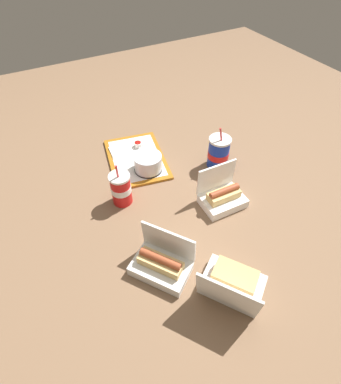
{
  "coord_description": "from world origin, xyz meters",
  "views": [
    {
      "loc": [
        0.75,
        -0.45,
        0.93
      ],
      "look_at": [
        -0.0,
        -0.04,
        0.05
      ],
      "focal_mm": 28.0,
      "sensor_mm": 36.0,
      "label": 1
    }
  ],
  "objects_px": {
    "cake_container": "(148,163)",
    "plastic_fork": "(149,149)",
    "ketchup_cup": "(138,144)",
    "soda_cup_back": "(121,189)",
    "soda_cup_left": "(218,153)",
    "clamshell_hotdog_corner": "(162,263)",
    "clamshell_sandwich_back": "(232,283)",
    "clamshell_hotdog_left": "(222,196)",
    "food_tray": "(137,159)"
  },
  "relations": [
    {
      "from": "ketchup_cup",
      "to": "soda_cup_back",
      "type": "height_order",
      "value": "soda_cup_back"
    },
    {
      "from": "cake_container",
      "to": "ketchup_cup",
      "type": "height_order",
      "value": "cake_container"
    },
    {
      "from": "food_tray",
      "to": "cake_container",
      "type": "xyz_separation_m",
      "value": [
        0.1,
        0.01,
        0.04
      ]
    },
    {
      "from": "food_tray",
      "to": "soda_cup_left",
      "type": "bearing_deg",
      "value": 56.0
    },
    {
      "from": "cake_container",
      "to": "plastic_fork",
      "type": "xyz_separation_m",
      "value": [
        -0.13,
        0.07,
        -0.03
      ]
    },
    {
      "from": "cake_container",
      "to": "soda_cup_back",
      "type": "xyz_separation_m",
      "value": [
        0.12,
        -0.17,
        0.02
      ]
    },
    {
      "from": "food_tray",
      "to": "plastic_fork",
      "type": "height_order",
      "value": "plastic_fork"
    },
    {
      "from": "food_tray",
      "to": "ketchup_cup",
      "type": "distance_m",
      "value": 0.09
    },
    {
      "from": "soda_cup_back",
      "to": "soda_cup_left",
      "type": "height_order",
      "value": "soda_cup_left"
    },
    {
      "from": "plastic_fork",
      "to": "clamshell_hotdog_corner",
      "type": "relative_size",
      "value": 0.47
    },
    {
      "from": "clamshell_hotdog_left",
      "to": "clamshell_hotdog_corner",
      "type": "distance_m",
      "value": 0.39
    },
    {
      "from": "clamshell_hotdog_corner",
      "to": "soda_cup_left",
      "type": "xyz_separation_m",
      "value": [
        -0.37,
        0.48,
        0.03
      ]
    },
    {
      "from": "soda_cup_left",
      "to": "soda_cup_back",
      "type": "bearing_deg",
      "value": -89.38
    },
    {
      "from": "clamshell_sandwich_back",
      "to": "soda_cup_left",
      "type": "bearing_deg",
      "value": 149.72
    },
    {
      "from": "plastic_fork",
      "to": "soda_cup_left",
      "type": "distance_m",
      "value": 0.34
    },
    {
      "from": "clamshell_hotdog_left",
      "to": "ketchup_cup",
      "type": "bearing_deg",
      "value": -162.99
    },
    {
      "from": "clamshell_sandwich_back",
      "to": "soda_cup_back",
      "type": "height_order",
      "value": "soda_cup_back"
    },
    {
      "from": "soda_cup_left",
      "to": "clamshell_hotdog_corner",
      "type": "bearing_deg",
      "value": -52.58
    },
    {
      "from": "food_tray",
      "to": "ketchup_cup",
      "type": "height_order",
      "value": "ketchup_cup"
    },
    {
      "from": "food_tray",
      "to": "plastic_fork",
      "type": "distance_m",
      "value": 0.09
    },
    {
      "from": "ketchup_cup",
      "to": "clamshell_hotdog_left",
      "type": "bearing_deg",
      "value": 17.01
    },
    {
      "from": "clamshell_sandwich_back",
      "to": "clamshell_hotdog_corner",
      "type": "height_order",
      "value": "clamshell_sandwich_back"
    },
    {
      "from": "soda_cup_left",
      "to": "cake_container",
      "type": "bearing_deg",
      "value": -110.11
    },
    {
      "from": "food_tray",
      "to": "plastic_fork",
      "type": "xyz_separation_m",
      "value": [
        -0.03,
        0.08,
        0.01
      ]
    },
    {
      "from": "plastic_fork",
      "to": "clamshell_sandwich_back",
      "type": "height_order",
      "value": "clamshell_sandwich_back"
    },
    {
      "from": "ketchup_cup",
      "to": "soda_cup_left",
      "type": "relative_size",
      "value": 0.19
    },
    {
      "from": "soda_cup_back",
      "to": "soda_cup_left",
      "type": "xyz_separation_m",
      "value": [
        -0.01,
        0.48,
        0.0
      ]
    },
    {
      "from": "soda_cup_back",
      "to": "clamshell_hotdog_corner",
      "type": "bearing_deg",
      "value": -0.49
    },
    {
      "from": "clamshell_hotdog_left",
      "to": "clamshell_hotdog_corner",
      "type": "relative_size",
      "value": 0.76
    },
    {
      "from": "food_tray",
      "to": "soda_cup_back",
      "type": "relative_size",
      "value": 2.02
    },
    {
      "from": "plastic_fork",
      "to": "clamshell_sandwich_back",
      "type": "distance_m",
      "value": 0.79
    },
    {
      "from": "ketchup_cup",
      "to": "soda_cup_back",
      "type": "xyz_separation_m",
      "value": [
        0.3,
        -0.2,
        0.05
      ]
    },
    {
      "from": "ketchup_cup",
      "to": "clamshell_hotdog_corner",
      "type": "bearing_deg",
      "value": -17.3
    },
    {
      "from": "clamshell_hotdog_left",
      "to": "food_tray",
      "type": "bearing_deg",
      "value": -155.18
    },
    {
      "from": "plastic_fork",
      "to": "clamshell_hotdog_left",
      "type": "relative_size",
      "value": 0.62
    },
    {
      "from": "clamshell_sandwich_back",
      "to": "plastic_fork",
      "type": "bearing_deg",
      "value": 174.31
    },
    {
      "from": "ketchup_cup",
      "to": "soda_cup_left",
      "type": "distance_m",
      "value": 0.4
    },
    {
      "from": "plastic_fork",
      "to": "soda_cup_left",
      "type": "bearing_deg",
      "value": 31.65
    },
    {
      "from": "cake_container",
      "to": "soda_cup_back",
      "type": "height_order",
      "value": "soda_cup_back"
    },
    {
      "from": "plastic_fork",
      "to": "clamshell_hotdog_left",
      "type": "xyz_separation_m",
      "value": [
        0.45,
        0.12,
        0.03
      ]
    },
    {
      "from": "plastic_fork",
      "to": "clamshell_hotdog_left",
      "type": "height_order",
      "value": "clamshell_hotdog_left"
    },
    {
      "from": "ketchup_cup",
      "to": "plastic_fork",
      "type": "xyz_separation_m",
      "value": [
        0.05,
        0.04,
        -0.01
      ]
    },
    {
      "from": "plastic_fork",
      "to": "food_tray",
      "type": "bearing_deg",
      "value": -84.82
    },
    {
      "from": "food_tray",
      "to": "clamshell_sandwich_back",
      "type": "relative_size",
      "value": 1.61
    },
    {
      "from": "clamshell_hotdog_left",
      "to": "clamshell_sandwich_back",
      "type": "height_order",
      "value": "clamshell_sandwich_back"
    },
    {
      "from": "food_tray",
      "to": "cake_container",
      "type": "distance_m",
      "value": 0.11
    },
    {
      "from": "clamshell_hotdog_corner",
      "to": "soda_cup_left",
      "type": "height_order",
      "value": "soda_cup_left"
    },
    {
      "from": "cake_container",
      "to": "soda_cup_back",
      "type": "relative_size",
      "value": 0.63
    },
    {
      "from": "cake_container",
      "to": "clamshell_hotdog_corner",
      "type": "bearing_deg",
      "value": -20.25
    },
    {
      "from": "cake_container",
      "to": "soda_cup_back",
      "type": "distance_m",
      "value": 0.21
    }
  ]
}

